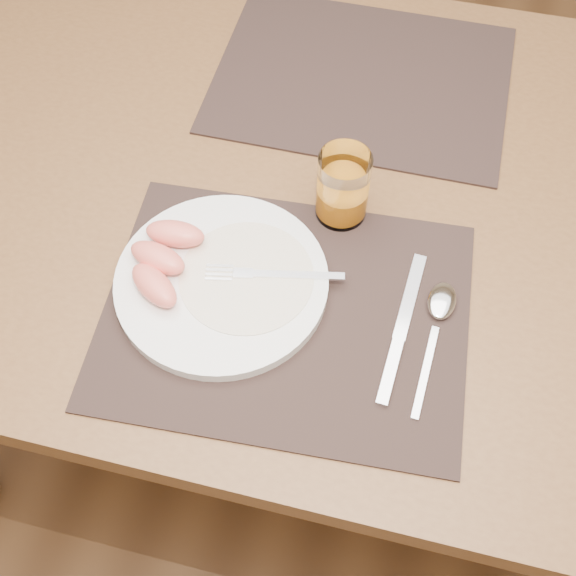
% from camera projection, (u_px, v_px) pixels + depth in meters
% --- Properties ---
extents(ground, '(5.00, 5.00, 0.00)m').
position_uv_depth(ground, '(308.00, 398.00, 1.65)').
color(ground, brown).
rests_on(ground, ground).
extents(table, '(1.40, 0.90, 0.75)m').
position_uv_depth(table, '(319.00, 219.00, 1.08)').
color(table, brown).
rests_on(table, ground).
extents(placemat_near, '(0.47, 0.38, 0.00)m').
position_uv_depth(placemat_near, '(286.00, 313.00, 0.90)').
color(placemat_near, '#2D201C').
rests_on(placemat_near, table).
extents(placemat_far, '(0.45, 0.35, 0.00)m').
position_uv_depth(placemat_far, '(362.00, 79.00, 1.12)').
color(placemat_far, '#2D201C').
rests_on(placemat_far, table).
extents(plate, '(0.27, 0.27, 0.02)m').
position_uv_depth(plate, '(222.00, 282.00, 0.91)').
color(plate, white).
rests_on(plate, placemat_near).
extents(plate_dressing, '(0.17, 0.17, 0.00)m').
position_uv_depth(plate_dressing, '(246.00, 276.00, 0.90)').
color(plate_dressing, white).
rests_on(plate_dressing, plate).
extents(fork, '(0.17, 0.05, 0.00)m').
position_uv_depth(fork, '(262.00, 274.00, 0.90)').
color(fork, silver).
rests_on(fork, plate).
extents(knife, '(0.03, 0.22, 0.01)m').
position_uv_depth(knife, '(399.00, 339.00, 0.87)').
color(knife, silver).
rests_on(knife, placemat_near).
extents(spoon, '(0.04, 0.19, 0.01)m').
position_uv_depth(spoon, '(440.00, 311.00, 0.89)').
color(spoon, silver).
rests_on(spoon, placemat_near).
extents(juice_glass, '(0.07, 0.07, 0.10)m').
position_uv_depth(juice_glass, '(343.00, 190.00, 0.94)').
color(juice_glass, white).
rests_on(juice_glass, placemat_near).
extents(grapefruit_wedges, '(0.09, 0.14, 0.03)m').
position_uv_depth(grapefruit_wedges, '(162.00, 259.00, 0.90)').
color(grapefruit_wedges, '#F17762').
rests_on(grapefruit_wedges, plate).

